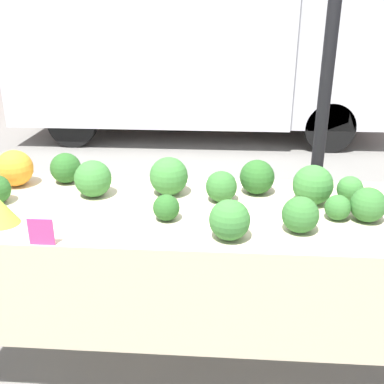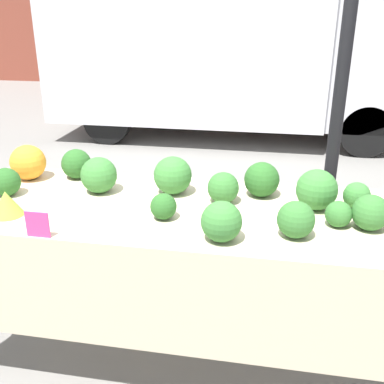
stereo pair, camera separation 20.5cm
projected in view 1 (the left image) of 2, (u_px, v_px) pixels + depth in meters
ground_plane at (192, 355)px, 2.40m from camera, size 40.00×40.00×0.00m
tent_pole at (325, 88)px, 2.43m from camera, size 0.07×0.07×2.64m
parked_truck at (188, 38)px, 6.33m from camera, size 4.99×2.14×2.59m
market_table at (191, 235)px, 2.06m from camera, size 2.32×0.81×0.86m
orange_cauliflower at (14, 168)px, 2.32m from camera, size 0.19×0.19×0.19m
romanesco_head at (2, 212)px, 1.91m from camera, size 0.14×0.14×0.11m
broccoli_head_0 at (93, 179)px, 2.18m from camera, size 0.18×0.18×0.18m
broccoli_head_1 at (338, 208)px, 1.95m from camera, size 0.11×0.11×0.11m
broccoli_head_2 at (300, 215)px, 1.83m from camera, size 0.15×0.15×0.15m
broccoli_head_3 at (313, 185)px, 2.09m from camera, size 0.19×0.19×0.19m
broccoli_head_4 at (350, 189)px, 2.13m from camera, size 0.12×0.12×0.12m
broccoli_head_6 at (257, 177)px, 2.22m from camera, size 0.17×0.17×0.17m
broccoli_head_7 at (221, 187)px, 2.13m from camera, size 0.15×0.15×0.15m
broccoli_head_8 at (169, 176)px, 2.20m from camera, size 0.19×0.19×0.19m
broccoli_head_9 at (66, 168)px, 2.36m from camera, size 0.16×0.16×0.16m
broccoli_head_10 at (166, 208)px, 1.94m from camera, size 0.12×0.12×0.12m
broccoli_head_11 at (230, 220)px, 1.77m from camera, size 0.16×0.16×0.16m
broccoli_head_12 at (368, 205)px, 1.93m from camera, size 0.15×0.15×0.15m
price_sign at (41, 232)px, 1.73m from camera, size 0.10×0.01×0.11m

